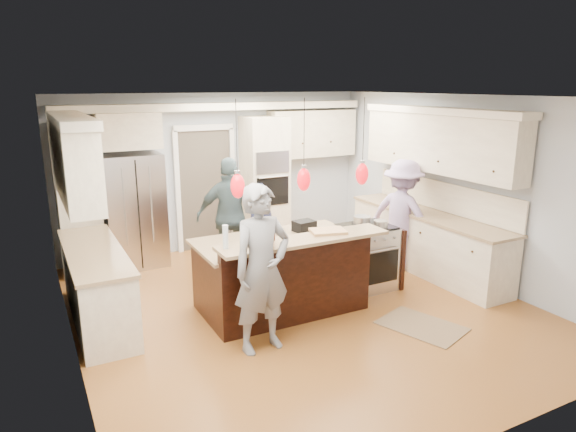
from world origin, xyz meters
name	(u,v)px	position (x,y,z in m)	size (l,w,h in m)	color
ground_plane	(300,306)	(0.00, 0.00, 0.00)	(6.00, 6.00, 0.00)	#AA672E
room_shell	(301,170)	(0.00, 0.00, 1.82)	(5.54, 6.04, 2.72)	#B2BCC6
refrigerator	(134,211)	(-1.55, 2.64, 0.90)	(0.90, 0.70, 1.80)	#B7B7BC
oven_column	(265,182)	(0.75, 2.67, 1.15)	(0.72, 0.69, 2.30)	#F1E6C3
back_upper_cabinets	(179,158)	(-0.75, 2.76, 1.67)	(5.30, 0.61, 2.54)	#F1E6C3
right_counter_run	(431,204)	(2.44, 0.30, 1.06)	(0.64, 3.10, 2.51)	#F1E6C3
left_cabinets	(88,239)	(-2.44, 0.80, 1.06)	(0.64, 2.30, 2.51)	#F1E6C3
kitchen_island	(281,273)	(-0.25, 0.07, 0.48)	(2.10, 1.46, 1.12)	black
island_range	(367,257)	(1.16, 0.15, 0.46)	(0.82, 0.71, 0.92)	#B7B7BC
pendant_lights	(304,179)	(-0.25, -0.51, 1.80)	(1.75, 0.15, 1.03)	black
person_bar_end	(262,269)	(-0.90, -0.77, 0.93)	(0.68, 0.44, 1.85)	slate
person_far_left	(254,237)	(-0.27, 0.85, 0.76)	(0.74, 0.58, 1.53)	navy
person_far_right	(231,216)	(-0.32, 1.60, 0.90)	(1.05, 0.44, 1.79)	#486065
person_range_side	(402,215)	(2.11, 0.55, 0.87)	(1.12, 0.64, 1.73)	#A892C5
floor_rug	(421,326)	(1.02, -1.19, 0.01)	(0.66, 0.97, 0.01)	olive
water_bottle	(225,237)	(-1.20, -0.48, 1.25)	(0.06, 0.06, 0.26)	silver
beer_bottle_a	(253,236)	(-0.88, -0.50, 1.23)	(0.05, 0.05, 0.21)	#431C0C
beer_bottle_b	(267,235)	(-0.77, -0.61, 1.25)	(0.06, 0.06, 0.25)	#431C0C
beer_bottle_c	(272,229)	(-0.62, -0.44, 1.25)	(0.07, 0.07, 0.27)	#431C0C
drink_can	(265,242)	(-0.79, -0.62, 1.17)	(0.06, 0.06, 0.11)	#B7B7BC
cutting_board	(328,231)	(0.11, -0.47, 1.14)	(0.41, 0.29, 0.03)	tan
pot_large	(362,221)	(1.07, 0.17, 0.99)	(0.24, 0.24, 0.14)	#B7B7BC
pot_small	(381,224)	(1.26, -0.01, 0.97)	(0.19, 0.19, 0.10)	#B7B7BC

